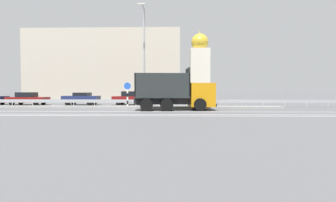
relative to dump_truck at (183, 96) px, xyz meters
name	(u,v)px	position (x,y,z in m)	size (l,w,h in m)	color
ground_plane	(132,109)	(-4.62, 1.00, -1.24)	(320.00, 320.00, 0.00)	#565659
lane_strip_0	(174,112)	(-0.80, -1.87, -1.24)	(51.12, 0.16, 0.01)	silver
lane_strip_1	(173,114)	(-0.80, -4.34, -1.24)	(51.12, 0.16, 0.01)	silver
lane_strip_2	(173,116)	(-0.80, -5.34, -1.24)	(51.12, 0.16, 0.01)	silver
median_island	(134,107)	(-4.62, 2.63, -1.15)	(28.11, 1.10, 0.18)	gray
median_guardrail	(136,102)	(-4.62, 3.58, -0.67)	(51.12, 0.09, 0.78)	#9EA0A5
dump_truck	(183,96)	(0.00, 0.00, 0.00)	(6.98, 3.15, 3.58)	orange
median_road_sign	(127,94)	(-5.30, 2.63, 0.06)	(0.73, 0.16, 2.49)	white
street_lamp_1	(144,53)	(-3.68, 2.65, 4.03)	(0.70, 1.87, 9.64)	#ADADB2
parked_car_1	(28,99)	(-17.99, 7.62, -0.50)	(4.45, 2.06, 1.48)	maroon
parked_car_2	(82,99)	(-11.63, 7.67, -0.49)	(4.05, 1.98, 1.45)	navy
parked_car_3	(131,98)	(-5.87, 8.13, -0.45)	(4.36, 2.16, 1.60)	maroon
background_building_0	(109,68)	(-11.29, 18.89, 4.00)	(22.46, 9.94, 10.48)	beige
church_tower	(200,68)	(3.90, 27.47, 4.83)	(3.60, 3.60, 13.32)	silver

